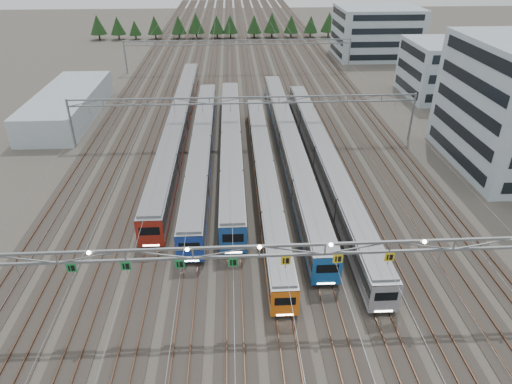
{
  "coord_description": "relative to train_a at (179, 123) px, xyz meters",
  "views": [
    {
      "loc": [
        -1.98,
        -30.87,
        30.59
      ],
      "look_at": [
        0.63,
        16.78,
        3.5
      ],
      "focal_mm": 32.0,
      "sensor_mm": 36.0,
      "label": 1
    }
  ],
  "objects": [
    {
      "name": "train_d",
      "position": [
        13.5,
        -18.51,
        -0.29
      ],
      "size": [
        2.6,
        52.81,
        3.39
      ],
      "color": "black",
      "rests_on": "ground"
    },
    {
      "name": "train_c",
      "position": [
        9.0,
        -9.15,
        0.01
      ],
      "size": [
        3.05,
        52.79,
        3.98
      ],
      "color": "black",
      "rests_on": "ground"
    },
    {
      "name": "west_shed",
      "position": [
        -21.76,
        10.0,
        0.2
      ],
      "size": [
        10.0,
        30.0,
        4.86
      ],
      "primitive_type": "cube",
      "color": "#99ABB7",
      "rests_on": "ground"
    },
    {
      "name": "depot_bldg_mid",
      "position": [
        53.66,
        19.11,
        3.45
      ],
      "size": [
        14.0,
        16.0,
        11.36
      ],
      "primitive_type": "cube",
      "color": "#99ABB7",
      "rests_on": "ground"
    },
    {
      "name": "gantry_near",
      "position": [
        11.2,
        -44.1,
        4.86
      ],
      "size": [
        56.36,
        0.61,
        8.08
      ],
      "color": "gray",
      "rests_on": "ground"
    },
    {
      "name": "gantry_far",
      "position": [
        11.25,
        41.02,
        4.16
      ],
      "size": [
        56.36,
        0.36,
        8.0
      ],
      "color": "gray",
      "rests_on": "ground"
    },
    {
      "name": "gantry_mid",
      "position": [
        11.25,
        -3.98,
        4.16
      ],
      "size": [
        56.36,
        0.36,
        8.0
      ],
      "color": "gray",
      "rests_on": "ground"
    },
    {
      "name": "treeline",
      "position": [
        13.5,
        83.79,
        2.0
      ],
      "size": [
        100.1,
        5.6,
        7.02
      ],
      "color": "#332114",
      "rests_on": "ground"
    },
    {
      "name": "track_bed",
      "position": [
        11.25,
        56.02,
        -0.74
      ],
      "size": [
        54.0,
        260.0,
        5.42
      ],
      "color": "#2D2823",
      "rests_on": "ground"
    },
    {
      "name": "train_e",
      "position": [
        18.0,
        -9.32,
        -0.06
      ],
      "size": [
        2.95,
        63.34,
        3.85
      ],
      "color": "black",
      "rests_on": "ground"
    },
    {
      "name": "ground",
      "position": [
        11.25,
        -43.98,
        -2.23
      ],
      "size": [
        400.0,
        400.0,
        0.0
      ],
      "primitive_type": "plane",
      "color": "#47423A",
      "rests_on": "ground"
    },
    {
      "name": "depot_bldg_north",
      "position": [
        50.13,
        55.72,
        4.43
      ],
      "size": [
        22.0,
        18.0,
        13.32
      ],
      "primitive_type": "cube",
      "color": "#99ABB7",
      "rests_on": "ground"
    },
    {
      "name": "train_a",
      "position": [
        0.0,
        0.0,
        0.0
      ],
      "size": [
        3.03,
        67.54,
        3.96
      ],
      "color": "black",
      "rests_on": "ground"
    },
    {
      "name": "train_f",
      "position": [
        22.5,
        -14.89,
        -0.13
      ],
      "size": [
        2.84,
        60.19,
        3.7
      ],
      "color": "black",
      "rests_on": "ground"
    },
    {
      "name": "train_b",
      "position": [
        4.5,
        -10.0,
        -0.05
      ],
      "size": [
        2.95,
        53.45,
        3.85
      ],
      "color": "black",
      "rests_on": "ground"
    }
  ]
}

